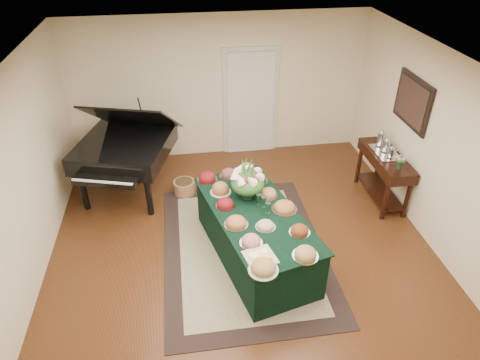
{
  "coord_description": "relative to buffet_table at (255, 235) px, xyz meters",
  "views": [
    {
      "loc": [
        -0.72,
        -4.57,
        4.27
      ],
      "look_at": [
        0.0,
        0.3,
        1.05
      ],
      "focal_mm": 32.0,
      "sensor_mm": 36.0,
      "label": 1
    }
  ],
  "objects": [
    {
      "name": "ground",
      "position": [
        -0.15,
        0.11,
        -0.39
      ],
      "size": [
        6.0,
        6.0,
        0.0
      ],
      "primitive_type": "plane",
      "color": "black",
      "rests_on": "ground"
    },
    {
      "name": "area_rug",
      "position": [
        -0.14,
        0.16,
        -0.39
      ],
      "size": [
        2.3,
        3.22,
        0.01
      ],
      "color": "black",
      "rests_on": "ground"
    },
    {
      "name": "kitchen_doorway",
      "position": [
        0.45,
        3.08,
        0.63
      ],
      "size": [
        1.05,
        0.07,
        2.1
      ],
      "color": "beige",
      "rests_on": "ground"
    },
    {
      "name": "buffet_table",
      "position": [
        0.0,
        0.0,
        0.0
      ],
      "size": [
        1.55,
        2.4,
        0.78
      ],
      "color": "black",
      "rests_on": "ground"
    },
    {
      "name": "food_platters",
      "position": [
        -0.04,
        0.09,
        0.43
      ],
      "size": [
        1.33,
        2.43,
        0.13
      ],
      "color": "silver",
      "rests_on": "buffet_table"
    },
    {
      "name": "cutting_board",
      "position": [
        -0.11,
        -0.85,
        0.42
      ],
      "size": [
        0.42,
        0.42,
        0.1
      ],
      "color": "tan",
      "rests_on": "buffet_table"
    },
    {
      "name": "green_goblets",
      "position": [
        0.12,
        0.07,
        0.48
      ],
      "size": [
        0.16,
        0.29,
        0.18
      ],
      "color": "#133120",
      "rests_on": "buffet_table"
    },
    {
      "name": "floral_centerpiece",
      "position": [
        -0.05,
        0.38,
        0.67
      ],
      "size": [
        0.49,
        0.49,
        0.49
      ],
      "color": "#133120",
      "rests_on": "buffet_table"
    },
    {
      "name": "grand_piano",
      "position": [
        -1.85,
        1.92,
        0.47
      ],
      "size": [
        1.86,
        1.97,
        1.73
      ],
      "color": "black",
      "rests_on": "ground"
    },
    {
      "name": "wicker_basket",
      "position": [
        -0.93,
        1.74,
        -0.28
      ],
      "size": [
        0.37,
        0.37,
        0.23
      ],
      "primitive_type": "cylinder",
      "color": "#92613B",
      "rests_on": "ground"
    },
    {
      "name": "mahogany_sideboard",
      "position": [
        2.34,
        1.09,
        0.26
      ],
      "size": [
        0.45,
        1.28,
        0.85
      ],
      "color": "black",
      "rests_on": "ground"
    },
    {
      "name": "tea_service",
      "position": [
        2.34,
        1.2,
        0.57
      ],
      "size": [
        0.34,
        0.58,
        0.3
      ],
      "color": "silver",
      "rests_on": "mahogany_sideboard"
    },
    {
      "name": "pink_bouquet",
      "position": [
        2.34,
        0.68,
        0.6
      ],
      "size": [
        0.17,
        0.17,
        0.22
      ],
      "color": "#133120",
      "rests_on": "mahogany_sideboard"
    },
    {
      "name": "wall_painting",
      "position": [
        2.56,
        1.09,
        1.36
      ],
      "size": [
        0.05,
        0.95,
        0.75
      ],
      "color": "black",
      "rests_on": "ground"
    }
  ]
}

